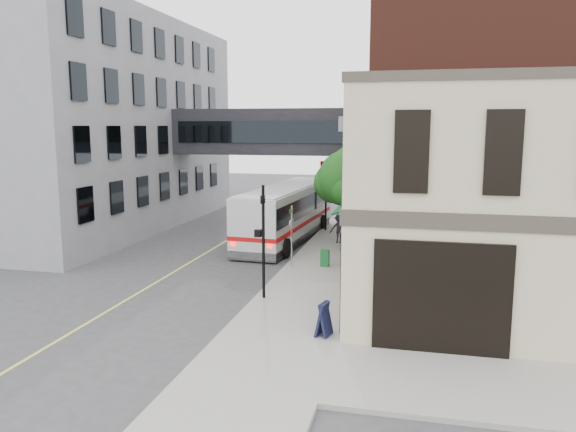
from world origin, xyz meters
The scene contains 17 objects.
ground centered at (0.00, 0.00, 0.00)m, with size 120.00×120.00×0.00m, color #38383A.
sidewalk_main centered at (2.00, 14.00, 0.07)m, with size 4.00×60.00×0.15m, color gray.
corner_building centered at (8.97, 2.00, 4.21)m, with size 10.19×8.12×8.45m.
brick_building centered at (9.98, 15.00, 6.99)m, with size 13.76×18.00×14.00m.
opposite_building centered at (-17.00, 16.00, 7.00)m, with size 14.00×24.00×14.00m, color slate.
skyway_bridge centered at (-3.00, 18.00, 6.50)m, with size 14.00×3.18×3.00m.
traffic_signal_near centered at (0.37, 2.00, 2.98)m, with size 0.44×0.22×4.60m.
traffic_signal_far centered at (0.26, 17.00, 3.34)m, with size 0.53×0.28×4.50m.
street_sign_pole centered at (0.39, 7.00, 1.93)m, with size 0.08×0.75×3.00m.
street_tree centered at (2.19, 13.22, 3.91)m, with size 3.80×3.20×5.60m.
lane_marking centered at (-5.00, 10.00, 0.01)m, with size 0.12×40.00×0.01m, color #D8CC4C.
bus centered at (-1.49, 13.86, 1.82)m, with size 3.56×12.21×3.24m.
pedestrian_a centered at (2.63, 10.54, 1.06)m, with size 0.66×0.44×1.82m, color silver.
pedestrian_b centered at (2.56, 11.07, 1.10)m, with size 0.92×0.72×1.89m, color pink.
pedestrian_c centered at (1.81, 13.18, 0.99)m, with size 1.09×0.62×1.68m, color #21222A.
newspaper_box centered at (1.93, 7.56, 0.56)m, with size 0.41×0.36×0.82m, color #16602A.
sandwich_board centered at (3.40, -1.50, 0.71)m, with size 0.40×0.63×1.12m, color black.
Camera 1 is at (6.23, -18.69, 6.89)m, focal length 35.00 mm.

